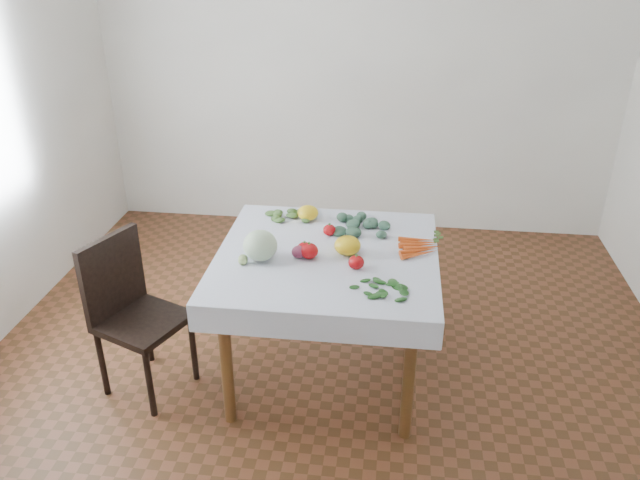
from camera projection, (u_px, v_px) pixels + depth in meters
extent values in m
plane|color=brown|center=(326.00, 371.00, 3.53)|extent=(4.00, 4.00, 0.00)
cube|color=white|center=(358.00, 60.00, 4.69)|extent=(4.00, 0.04, 2.70)
cube|color=brown|center=(327.00, 258.00, 3.20)|extent=(1.00, 1.00, 0.04)
cylinder|color=brown|center=(226.00, 363.00, 3.03)|extent=(0.06, 0.06, 0.71)
cylinder|color=brown|center=(409.00, 378.00, 2.93)|extent=(0.06, 0.06, 0.71)
cylinder|color=brown|center=(263.00, 274.00, 3.81)|extent=(0.06, 0.06, 0.71)
cylinder|color=brown|center=(408.00, 283.00, 3.71)|extent=(0.06, 0.06, 0.71)
cube|color=white|center=(327.00, 254.00, 3.19)|extent=(1.12, 1.12, 0.01)
cube|color=black|center=(143.00, 322.00, 3.23)|extent=(0.51, 0.51, 0.04)
cube|color=black|center=(112.00, 274.00, 3.21)|extent=(0.19, 0.38, 0.43)
cylinder|color=black|center=(102.00, 363.00, 3.27)|extent=(0.03, 0.03, 0.40)
cylinder|color=black|center=(150.00, 384.00, 3.13)|extent=(0.03, 0.03, 0.40)
cylinder|color=black|center=(148.00, 331.00, 3.53)|extent=(0.03, 0.03, 0.40)
cylinder|color=black|center=(193.00, 349.00, 3.39)|extent=(0.03, 0.03, 0.40)
ellipsoid|color=beige|center=(260.00, 245.00, 3.10)|extent=(0.22, 0.22, 0.15)
ellipsoid|color=#B30B10|center=(309.00, 251.00, 3.13)|extent=(0.10, 0.10, 0.08)
ellipsoid|color=#B30B10|center=(329.00, 230.00, 3.36)|extent=(0.07, 0.07, 0.06)
ellipsoid|color=#B30B10|center=(305.00, 249.00, 3.16)|extent=(0.10, 0.10, 0.07)
ellipsoid|color=#B30B10|center=(356.00, 262.00, 3.03)|extent=(0.10, 0.10, 0.07)
ellipsoid|color=yellow|center=(308.00, 213.00, 3.54)|extent=(0.15, 0.15, 0.08)
ellipsoid|color=yellow|center=(347.00, 245.00, 3.16)|extent=(0.18, 0.18, 0.10)
ellipsoid|color=#5B1A31|center=(351.00, 245.00, 3.20)|extent=(0.11, 0.11, 0.07)
ellipsoid|color=#5B1A31|center=(299.00, 252.00, 3.14)|extent=(0.08, 0.08, 0.06)
ellipsoid|color=#9CBB6B|center=(248.00, 262.00, 3.06)|extent=(0.05, 0.05, 0.04)
ellipsoid|color=#9CBB6B|center=(242.00, 260.00, 3.08)|extent=(0.05, 0.05, 0.04)
ellipsoid|color=#9CBB6B|center=(245.00, 266.00, 3.02)|extent=(0.05, 0.05, 0.04)
cone|color=#CD4E16|center=(420.00, 239.00, 3.30)|extent=(0.21, 0.04, 0.03)
cone|color=#CD4E16|center=(420.00, 242.00, 3.27)|extent=(0.21, 0.06, 0.03)
cone|color=#CD4E16|center=(420.00, 245.00, 3.24)|extent=(0.21, 0.08, 0.03)
cone|color=#CD4E16|center=(420.00, 248.00, 3.21)|extent=(0.20, 0.09, 0.03)
cone|color=#CD4E16|center=(420.00, 251.00, 3.18)|extent=(0.20, 0.11, 0.03)
cone|color=#CD4E16|center=(421.00, 254.00, 3.15)|extent=(0.20, 0.12, 0.03)
ellipsoid|color=#395D4A|center=(365.00, 226.00, 3.44)|extent=(0.07, 0.07, 0.04)
ellipsoid|color=#395D4A|center=(357.00, 224.00, 3.46)|extent=(0.07, 0.07, 0.04)
ellipsoid|color=#395D4A|center=(361.00, 228.00, 3.41)|extent=(0.07, 0.07, 0.04)
ellipsoid|color=#395D4A|center=(368.00, 223.00, 3.47)|extent=(0.07, 0.07, 0.04)
ellipsoid|color=#395D4A|center=(349.00, 225.00, 3.44)|extent=(0.07, 0.07, 0.04)
ellipsoid|color=#395D4A|center=(373.00, 229.00, 3.40)|extent=(0.07, 0.07, 0.04)
ellipsoid|color=#395D4A|center=(358.00, 219.00, 3.51)|extent=(0.07, 0.07, 0.04)
ellipsoid|color=#395D4A|center=(351.00, 231.00, 3.38)|extent=(0.07, 0.07, 0.04)
ellipsoid|color=#395D4A|center=(382.00, 224.00, 3.45)|extent=(0.07, 0.07, 0.04)
ellipsoid|color=#395D4A|center=(341.00, 221.00, 3.49)|extent=(0.07, 0.07, 0.04)
ellipsoid|color=#395D4A|center=(370.00, 234.00, 3.34)|extent=(0.07, 0.07, 0.04)
ellipsoid|color=#395D4A|center=(372.00, 217.00, 3.54)|extent=(0.07, 0.07, 0.04)
ellipsoid|color=#19511C|center=(382.00, 288.00, 2.87)|extent=(0.06, 0.04, 0.01)
ellipsoid|color=#19511C|center=(373.00, 286.00, 2.89)|extent=(0.06, 0.04, 0.01)
ellipsoid|color=#19511C|center=(379.00, 291.00, 2.85)|extent=(0.06, 0.04, 0.01)
ellipsoid|color=#19511C|center=(382.00, 285.00, 2.90)|extent=(0.06, 0.04, 0.01)
ellipsoid|color=#19511C|center=(368.00, 289.00, 2.87)|extent=(0.06, 0.04, 0.01)
ellipsoid|color=#19511C|center=(389.00, 291.00, 2.85)|extent=(0.06, 0.04, 0.01)
ellipsoid|color=#19511C|center=(373.00, 282.00, 2.92)|extent=(0.06, 0.04, 0.01)
ellipsoid|color=#19511C|center=(372.00, 294.00, 2.83)|extent=(0.06, 0.04, 0.01)
ellipsoid|color=#19511C|center=(393.00, 285.00, 2.89)|extent=(0.06, 0.04, 0.01)
ellipsoid|color=#19511C|center=(361.00, 285.00, 2.90)|extent=(0.06, 0.04, 0.01)
ellipsoid|color=#19511C|center=(388.00, 296.00, 2.81)|extent=(0.06, 0.04, 0.01)
ellipsoid|color=#19511C|center=(382.00, 279.00, 2.94)|extent=(0.06, 0.04, 0.01)
ellipsoid|color=#19511C|center=(359.00, 293.00, 2.83)|extent=(0.06, 0.04, 0.01)
ellipsoid|color=#19511C|center=(402.00, 290.00, 2.85)|extent=(0.06, 0.04, 0.01)
ellipsoid|color=#19511C|center=(361.00, 279.00, 2.95)|extent=(0.06, 0.04, 0.01)
ellipsoid|color=#19511C|center=(377.00, 300.00, 2.78)|extent=(0.06, 0.04, 0.01)
ellipsoid|color=#4A6E32|center=(291.00, 216.00, 3.57)|extent=(0.06, 0.06, 0.03)
ellipsoid|color=#4A6E32|center=(284.00, 214.00, 3.59)|extent=(0.06, 0.06, 0.03)
ellipsoid|color=#4A6E32|center=(289.00, 218.00, 3.54)|extent=(0.06, 0.06, 0.03)
ellipsoid|color=#4A6E32|center=(293.00, 213.00, 3.61)|extent=(0.06, 0.06, 0.03)
ellipsoid|color=#4A6E32|center=(277.00, 217.00, 3.56)|extent=(0.06, 0.06, 0.03)
ellipsoid|color=#4A6E32|center=(300.00, 218.00, 3.55)|extent=(0.06, 0.06, 0.03)
ellipsoid|color=#4A6E32|center=(283.00, 211.00, 3.64)|extent=(0.06, 0.06, 0.03)
ellipsoid|color=#4A6E32|center=(281.00, 221.00, 3.50)|extent=(0.06, 0.06, 0.03)
ellipsoid|color=#4A6E32|center=(306.00, 213.00, 3.61)|extent=(0.06, 0.06, 0.03)
ellipsoid|color=#4A6E32|center=(267.00, 213.00, 3.60)|extent=(0.06, 0.06, 0.03)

